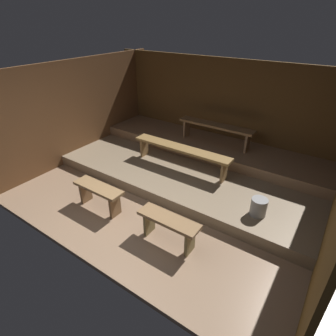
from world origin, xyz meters
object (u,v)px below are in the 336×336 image
(bench_lower_center, at_px, (181,151))
(bench_middle_center, at_px, (216,128))
(bench_floor_left, at_px, (99,192))
(pail_lower, at_px, (259,207))
(bench_floor_right, at_px, (169,224))

(bench_lower_center, distance_m, bench_middle_center, 1.16)
(bench_floor_left, relative_size, bench_lower_center, 0.44)
(bench_middle_center, xyz_separation_m, pail_lower, (1.68, -1.76, -0.46))
(bench_lower_center, bearing_deg, bench_middle_center, 76.78)
(bench_floor_left, bearing_deg, bench_floor_right, 0.00)
(bench_floor_right, distance_m, pail_lower, 1.55)
(bench_floor_left, bearing_deg, pail_lower, 24.81)
(bench_lower_center, xyz_separation_m, bench_middle_center, (0.26, 1.10, 0.22))
(bench_floor_left, distance_m, bench_lower_center, 1.95)
(bench_floor_left, bearing_deg, bench_lower_center, 71.77)
(bench_middle_center, bearing_deg, bench_floor_left, -106.38)
(bench_floor_right, relative_size, bench_lower_center, 0.44)
(bench_floor_right, xyz_separation_m, pail_lower, (1.01, 1.18, 0.02))
(bench_middle_center, height_order, pail_lower, bench_middle_center)
(bench_floor_left, relative_size, bench_floor_right, 1.00)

